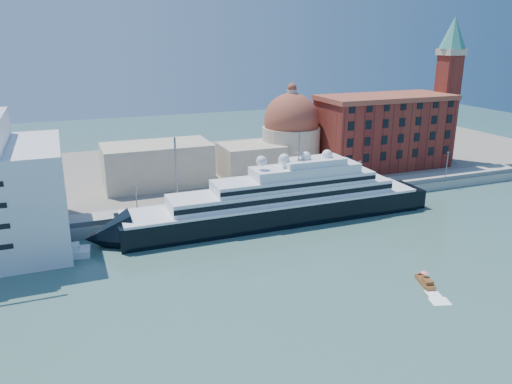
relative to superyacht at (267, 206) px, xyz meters
name	(u,v)px	position (x,y,z in m)	size (l,w,h in m)	color
ground	(314,261)	(0.61, -23.00, -4.34)	(400.00, 400.00, 0.00)	#3B665C
quay	(253,204)	(0.61, 11.00, -3.09)	(180.00, 10.00, 2.50)	gray
land	(209,168)	(0.61, 52.00, -3.34)	(260.00, 72.00, 2.00)	slate
quay_fence	(259,202)	(0.61, 6.50, -1.24)	(180.00, 0.10, 1.20)	slate
superyacht	(267,206)	(0.00, 0.00, 0.00)	(84.23, 11.68, 25.17)	black
service_barge	(60,254)	(-46.88, -2.57, -3.53)	(12.94, 5.60, 2.82)	white
water_taxi	(425,281)	(14.76, -39.21, -3.73)	(3.22, 5.64, 2.55)	brown
warehouse	(383,131)	(52.61, 29.00, 9.44)	(43.00, 19.00, 23.25)	maroon
campanile	(448,81)	(76.61, 29.00, 24.41)	(8.40, 8.40, 47.00)	maroon
church	(244,147)	(7.00, 34.72, 6.56)	(66.00, 18.00, 25.50)	beige
lamp_posts	(207,179)	(-12.06, 9.27, 5.50)	(120.80, 2.40, 18.00)	slate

